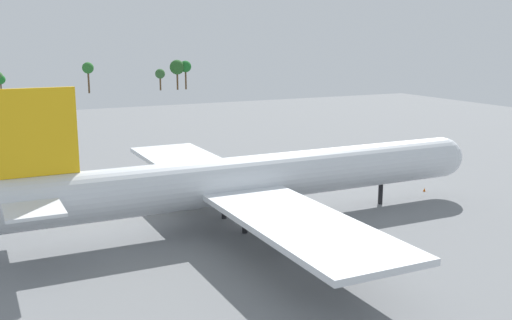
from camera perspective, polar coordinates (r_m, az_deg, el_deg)
ground_plane at (r=82.36m, az=0.00°, el=-5.97°), size 287.39×287.39×0.00m
cargo_airplane at (r=80.51m, az=-0.29°, el=-1.84°), size 71.85×65.56×19.45m
safety_cone_nose at (r=102.18m, az=15.82°, el=-2.75°), size 0.41×0.41×0.58m
tree_line_backdrop at (r=279.02m, az=-18.67°, el=7.96°), size 134.49×7.23×14.35m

